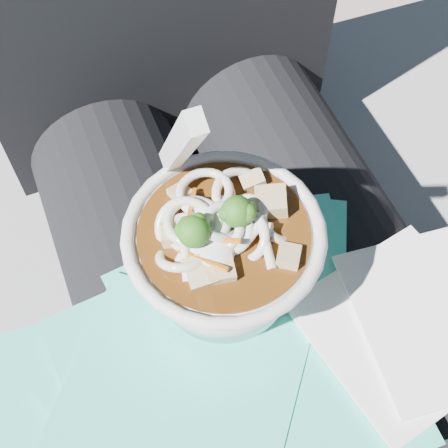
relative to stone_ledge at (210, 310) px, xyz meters
name	(u,v)px	position (x,y,z in m)	size (l,w,h in m)	color
ground	(247,448)	(0.00, -0.15, -0.22)	(20.00, 20.00, 0.00)	slate
stone_ledge	(210,310)	(0.00, 0.00, 0.00)	(1.00, 0.50, 0.45)	gray
lap	(265,318)	(0.00, -0.15, 0.30)	(0.31, 0.48, 0.15)	black
person_body	(226,220)	(0.00, -0.06, 0.33)	(0.34, 0.94, 0.99)	black
plastic_bag	(216,354)	(-0.06, -0.19, 0.38)	(0.32, 0.29, 0.02)	#2FC7AC
napkins	(422,321)	(0.08, -0.23, 0.39)	(0.18, 0.14, 0.01)	white
udon_bowl	(223,251)	(-0.04, -0.15, 0.44)	(0.16, 0.16, 0.19)	silver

